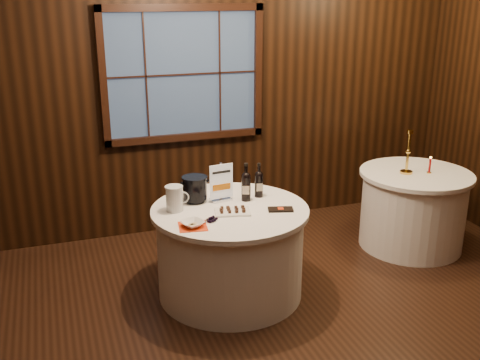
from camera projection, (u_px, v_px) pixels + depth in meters
name	position (u px, v px, depth m)	size (l,w,h in m)	color
back_wall	(183.00, 85.00, 5.61)	(6.00, 0.10, 3.00)	black
main_table	(230.00, 251.00, 4.65)	(1.28, 1.28, 0.77)	white
side_table	(413.00, 209.00, 5.54)	(1.08, 1.08, 0.77)	white
sign_stand	(221.00, 188.00, 4.65)	(0.20, 0.12, 0.33)	silver
port_bottle_left	(246.00, 184.00, 4.65)	(0.08, 0.09, 0.32)	black
port_bottle_right	(259.00, 182.00, 4.74)	(0.07, 0.08, 0.30)	black
ice_bucket	(195.00, 189.00, 4.63)	(0.21, 0.21, 0.22)	black
chocolate_plate	(232.00, 211.00, 4.43)	(0.31, 0.24, 0.04)	white
chocolate_box	(281.00, 209.00, 4.48)	(0.20, 0.10, 0.02)	black
grape_bunch	(213.00, 220.00, 4.25)	(0.16, 0.10, 0.04)	black
glass_pitcher	(175.00, 198.00, 4.44)	(0.19, 0.14, 0.21)	silver
orange_napkin	(193.00, 226.00, 4.17)	(0.21, 0.21, 0.00)	red
cracker_bowl	(193.00, 224.00, 4.17)	(0.16, 0.16, 0.04)	white
brass_candlestick	(408.00, 158.00, 5.35)	(0.12, 0.12, 0.43)	gold
red_candle	(430.00, 167.00, 5.37)	(0.05, 0.05, 0.17)	gold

